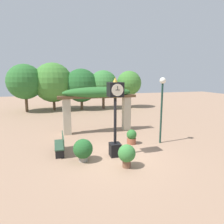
% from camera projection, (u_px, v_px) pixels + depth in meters
% --- Properties ---
extents(ground_plane, '(60.00, 60.00, 0.00)m').
position_uv_depth(ground_plane, '(117.00, 156.00, 9.10)').
color(ground_plane, '#9E7A60').
extents(pedestal_clock, '(0.62, 0.67, 3.54)m').
position_uv_depth(pedestal_clock, '(115.00, 112.00, 8.75)').
color(pedestal_clock, black).
rests_on(pedestal_clock, ground).
extents(pergola, '(4.96, 1.07, 2.91)m').
position_uv_depth(pergola, '(98.00, 98.00, 12.58)').
color(pergola, '#BCB299').
rests_on(pergola, ground).
extents(potted_plant_near_left, '(0.71, 0.71, 0.94)m').
position_uv_depth(potted_plant_near_left, '(127.00, 154.00, 7.90)').
color(potted_plant_near_left, brown).
rests_on(potted_plant_near_left, ground).
extents(potted_plant_near_right, '(0.84, 0.84, 0.97)m').
position_uv_depth(potted_plant_near_right, '(83.00, 149.00, 8.48)').
color(potted_plant_near_right, gray).
rests_on(potted_plant_near_right, ground).
extents(potted_plant_far_left, '(0.54, 0.54, 0.79)m').
position_uv_depth(potted_plant_far_left, '(132.00, 137.00, 10.65)').
color(potted_plant_far_left, '#9E563D').
rests_on(potted_plant_far_left, ground).
extents(park_bench, '(0.42, 1.51, 0.89)m').
position_uv_depth(park_bench, '(61.00, 144.00, 9.36)').
color(park_bench, '#2D4C38').
rests_on(park_bench, ground).
extents(lamp_post, '(0.33, 0.33, 3.52)m').
position_uv_depth(lamp_post, '(162.00, 97.00, 10.43)').
color(lamp_post, '#19382D').
rests_on(lamp_post, ground).
extents(tree_line, '(14.04, 4.33, 4.94)m').
position_uv_depth(tree_line, '(69.00, 83.00, 20.99)').
color(tree_line, brown).
rests_on(tree_line, ground).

